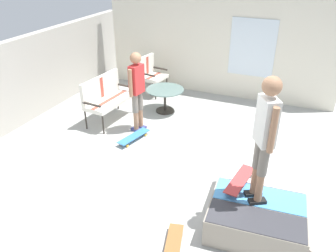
# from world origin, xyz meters

# --- Properties ---
(ground_plane) EXTENTS (12.00, 12.00, 0.10)m
(ground_plane) POSITION_xyz_m (0.00, 0.00, -0.05)
(ground_plane) COLOR #A8A8A3
(back_wall_cinderblock) EXTENTS (9.00, 0.20, 1.84)m
(back_wall_cinderblock) POSITION_xyz_m (0.00, 4.00, 0.92)
(back_wall_cinderblock) COLOR #ADA89E
(back_wall_cinderblock) RESTS_ON ground_plane
(house_facade) EXTENTS (0.23, 6.00, 2.76)m
(house_facade) POSITION_xyz_m (3.80, 0.49, 1.38)
(house_facade) COLOR silver
(house_facade) RESTS_ON ground_plane
(skate_ramp) EXTENTS (1.60, 1.96, 0.43)m
(skate_ramp) POSITION_xyz_m (-0.67, -1.46, 0.21)
(skate_ramp) COLOR gray
(skate_ramp) RESTS_ON ground_plane
(patio_bench) EXTENTS (1.30, 0.66, 1.02)m
(patio_bench) POSITION_xyz_m (1.25, 2.31, 0.62)
(patio_bench) COLOR #2D2823
(patio_bench) RESTS_ON ground_plane
(patio_chair_near_house) EXTENTS (0.70, 0.64, 1.02)m
(patio_chair_near_house) POSITION_xyz_m (3.06, 2.08, 0.61)
(patio_chair_near_house) COLOR #2D2823
(patio_chair_near_house) RESTS_ON ground_plane
(patio_table) EXTENTS (0.90, 0.90, 0.57)m
(patio_table) POSITION_xyz_m (2.17, 1.27, 0.40)
(patio_table) COLOR #2D2823
(patio_table) RESTS_ON ground_plane
(person_watching) EXTENTS (0.48, 0.28, 1.71)m
(person_watching) POSITION_xyz_m (1.10, 1.43, 1.00)
(person_watching) COLOR navy
(person_watching) RESTS_ON ground_plane
(person_skater) EXTENTS (0.42, 0.35, 1.80)m
(person_skater) POSITION_xyz_m (-0.76, -1.38, 1.49)
(person_skater) COLOR black
(person_skater) RESTS_ON skate_ramp
(skateboard_by_bench) EXTENTS (0.82, 0.39, 0.10)m
(skateboard_by_bench) POSITION_xyz_m (0.64, 1.30, 0.08)
(skateboard_by_bench) COLOR #3372B2
(skateboard_by_bench) RESTS_ON ground_plane
(skateboard_spare) EXTENTS (0.82, 0.39, 0.10)m
(skateboard_spare) POSITION_xyz_m (-1.71, -0.53, 0.08)
(skateboard_spare) COLOR brown
(skateboard_spare) RESTS_ON ground_plane
(skateboard_on_ramp) EXTENTS (0.82, 0.32, 0.10)m
(skateboard_on_ramp) POSITION_xyz_m (-0.54, -1.11, 0.52)
(skateboard_on_ramp) COLOR #B23838
(skateboard_on_ramp) RESTS_ON skate_ramp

